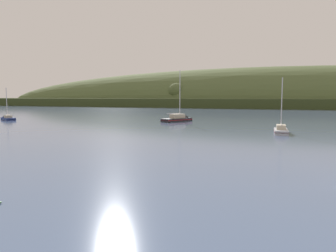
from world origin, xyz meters
TOP-DOWN VIEW (x-y plane):
  - far_shoreline_hill at (4.88, 207.00)m, footprint 520.97×105.41m
  - sailboat_near_mooring at (19.32, 51.25)m, footprint 2.41×6.84m
  - sailboat_far_left at (-45.56, 56.05)m, footprint 6.22×4.51m
  - sailboat_outer_reach at (-3.73, 67.72)m, footprint 6.28×8.98m

SIDE VIEW (x-z plane):
  - sailboat_near_mooring at x=19.32m, z-range -4.72..5.10m
  - sailboat_outer_reach at x=-3.73m, z-range -6.35..6.84m
  - far_shoreline_hill at x=4.88m, z-range -24.59..25.08m
  - sailboat_far_left at x=-45.56m, z-range -4.19..4.75m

